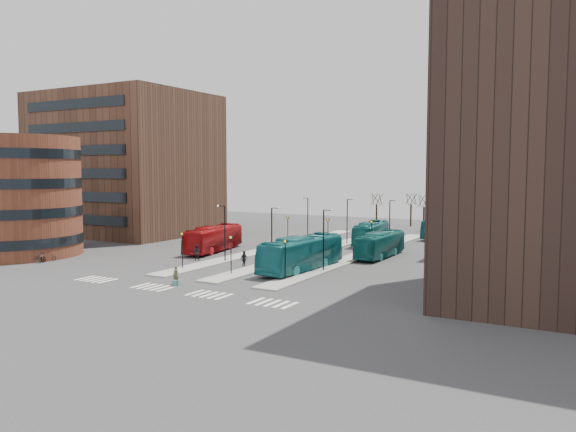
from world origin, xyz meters
The scene contains 23 objects.
ground centered at (0.00, 0.00, 0.00)m, with size 160.00×160.00×0.00m, color #303033.
island_left centered at (-4.00, 30.00, 0.07)m, with size 2.50×45.00×0.15m, color gray.
island_mid centered at (2.00, 30.00, 0.07)m, with size 2.50×45.00×0.15m, color gray.
island_right centered at (8.00, 30.00, 0.07)m, with size 2.50×45.00×0.15m, color gray.
suitcase centered at (0.44, 5.18, 0.27)m, with size 0.43×0.34×0.54m, color navy.
red_bus centered at (-9.29, 23.81, 1.60)m, with size 2.68×11.46×3.19m, color #990B0F.
teal_bus_a centered at (6.42, 17.46, 1.73)m, with size 2.91×12.43×3.46m, color #16686E.
teal_bus_b centered at (5.47, 39.54, 1.54)m, with size 2.58×11.03×3.07m, color #125E5D.
teal_bus_c centered at (10.37, 29.57, 1.47)m, with size 2.47×10.55×2.94m, color #13605E.
teal_bus_d centered at (12.37, 51.48, 1.57)m, with size 2.63×11.26×3.14m, color #12565D.
traveller centered at (-0.10, 5.91, 0.81)m, with size 0.59×0.39×1.62m, color #48492C.
commuter_a centered at (-6.80, 17.34, 0.89)m, with size 0.87×0.68×1.79m, color black.
commuter_b centered at (0.53, 15.85, 0.89)m, with size 1.04×0.43×1.78m, color black.
commuter_c centered at (2.73, 18.01, 0.92)m, with size 1.19×0.68×1.84m, color black.
bicycle_near centered at (-21.00, 7.27, 0.45)m, with size 0.59×1.70×0.89m, color gray.
bicycle_mid centered at (-21.00, 7.81, 0.53)m, with size 0.50×1.77×1.06m, color gray.
bicycle_far centered at (-21.00, 9.03, 0.44)m, with size 0.58×1.66×0.87m, color gray.
crosswalk_stripes centered at (1.75, 4.00, 0.01)m, with size 22.35×2.40×0.01m.
round_building centered at (-28.00, 10.00, 6.99)m, with size 15.16×15.16×14.00m.
office_block centered at (-34.00, 33.98, 11.00)m, with size 25.00×20.12×22.00m.
sign_poles centered at (1.60, 23.00, 2.41)m, with size 12.45×22.12×3.65m.
lamp_posts centered at (2.64, 28.00, 3.58)m, with size 14.04×20.24×6.12m.
bare_trees centered at (2.67, 62.67, 2.72)m, with size 10.97×8.14×5.90m.
Camera 1 is at (32.44, -32.08, 10.12)m, focal length 35.00 mm.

